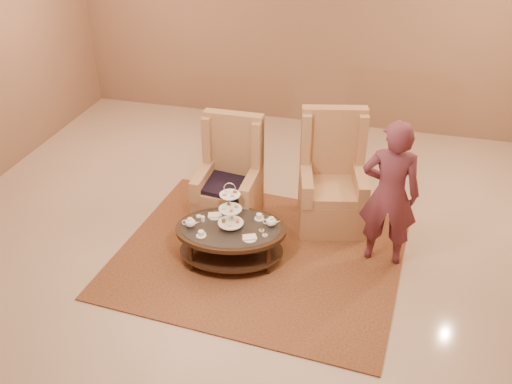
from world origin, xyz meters
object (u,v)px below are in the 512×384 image
(tea_table, at_px, (231,233))
(armchair_right, at_px, (331,187))
(person, at_px, (390,194))
(armchair_left, at_px, (230,186))

(tea_table, relative_size, armchair_right, 0.96)
(person, bearing_deg, tea_table, 16.38)
(armchair_left, relative_size, person, 0.78)
(armchair_left, distance_m, armchair_right, 1.24)
(armchair_left, bearing_deg, tea_table, -72.92)
(armchair_left, xyz_separation_m, person, (1.90, -0.37, 0.41))
(tea_table, height_order, armchair_left, armchair_left)
(tea_table, xyz_separation_m, armchair_right, (0.94, 1.10, 0.11))
(tea_table, distance_m, armchair_left, 0.89)
(armchair_left, height_order, person, person)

